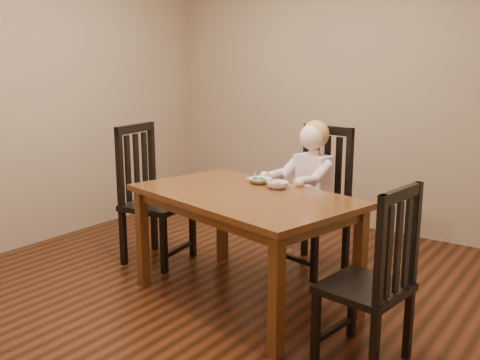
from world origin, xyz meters
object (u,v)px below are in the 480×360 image
Objects in this scene: dining_table at (244,206)px; bowl_peas at (259,181)px; chair_child at (315,201)px; toddler at (311,182)px; chair_left at (152,197)px; bowl_veg at (277,185)px; chair_right at (373,281)px.

bowl_peas is at bearing 104.44° from dining_table.
chair_child reaches higher than toddler.
chair_left is at bearing -172.36° from bowl_peas.
dining_table is 1.08m from chair_left.
chair_child is at bearing 90.22° from bowl_veg.
chair_right reaches higher than dining_table.
chair_child is 0.60m from bowl_peas.
dining_table is 1.48× the size of chair_left.
bowl_veg is (1.17, 0.07, 0.24)m from chair_left.
chair_child is 1.12× the size of chair_right.
bowl_peas is (-1.12, 0.60, 0.30)m from chair_right.
chair_child reaches higher than dining_table.
chair_child is at bearing 69.60° from bowl_peas.
chair_child is at bearing 82.35° from dining_table.
chair_right reaches higher than bowl_peas.
chair_left is at bearing 37.61° from toddler.
toddler is 0.53m from bowl_veg.
bowl_peas is (-0.18, -0.46, 0.07)m from toddler.
bowl_veg is at bearing -18.31° from bowl_peas.
chair_right is at bearing -27.95° from bowl_peas.
bowl_veg is at bearing 84.88° from chair_left.
dining_table is at bearing 71.89° from chair_left.
dining_table is at bearing 92.99° from chair_child.
dining_table is at bearing 82.13° from chair_right.
chair_right is (2.10, -0.47, -0.06)m from chair_left.
chair_child is 1.33m from chair_left.
chair_left is 1.19m from bowl_veg.
bowl_veg is (0.19, -0.06, 0.00)m from bowl_peas.
chair_left is at bearing 39.57° from chair_child.
chair_child is 1.00× the size of chair_left.
dining_table is 1.66× the size of chair_right.
chair_right is 1.31m from bowl_peas.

